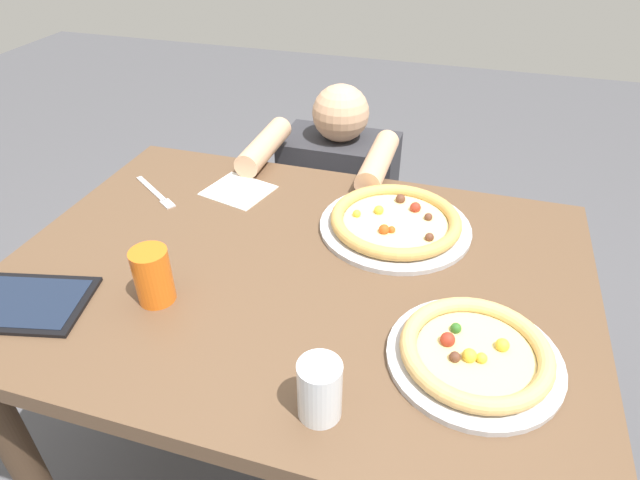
{
  "coord_description": "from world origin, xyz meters",
  "views": [
    {
      "loc": [
        0.32,
        -0.86,
        1.47
      ],
      "look_at": [
        0.03,
        0.08,
        0.78
      ],
      "focal_mm": 30.12,
      "sensor_mm": 36.0,
      "label": 1
    }
  ],
  "objects_px": {
    "pizza_far": "(395,222)",
    "tablet": "(26,303)",
    "fork": "(156,193)",
    "diner_seated": "(338,222)",
    "pizza_near": "(475,353)",
    "drink_cup_colored": "(153,276)",
    "water_cup_clear": "(320,389)"
  },
  "relations": [
    {
      "from": "pizza_near",
      "to": "pizza_far",
      "type": "height_order",
      "value": "same"
    },
    {
      "from": "pizza_far",
      "to": "diner_seated",
      "type": "bearing_deg",
      "value": 118.77
    },
    {
      "from": "pizza_far",
      "to": "diner_seated",
      "type": "distance_m",
      "value": 0.66
    },
    {
      "from": "pizza_far",
      "to": "water_cup_clear",
      "type": "height_order",
      "value": "water_cup_clear"
    },
    {
      "from": "fork",
      "to": "tablet",
      "type": "xyz_separation_m",
      "value": [
        -0.02,
        -0.46,
        0.0
      ]
    },
    {
      "from": "diner_seated",
      "to": "tablet",
      "type": "bearing_deg",
      "value": -111.65
    },
    {
      "from": "pizza_near",
      "to": "diner_seated",
      "type": "relative_size",
      "value": 0.34
    },
    {
      "from": "water_cup_clear",
      "to": "fork",
      "type": "distance_m",
      "value": 0.81
    },
    {
      "from": "drink_cup_colored",
      "to": "fork",
      "type": "distance_m",
      "value": 0.43
    },
    {
      "from": "diner_seated",
      "to": "pizza_far",
      "type": "bearing_deg",
      "value": -61.23
    },
    {
      "from": "water_cup_clear",
      "to": "diner_seated",
      "type": "distance_m",
      "value": 1.14
    },
    {
      "from": "pizza_far",
      "to": "tablet",
      "type": "height_order",
      "value": "pizza_far"
    },
    {
      "from": "tablet",
      "to": "diner_seated",
      "type": "xyz_separation_m",
      "value": [
        0.38,
        0.96,
        -0.34
      ]
    },
    {
      "from": "water_cup_clear",
      "to": "tablet",
      "type": "distance_m",
      "value": 0.64
    },
    {
      "from": "pizza_near",
      "to": "diner_seated",
      "type": "xyz_separation_m",
      "value": [
        -0.47,
        0.86,
        -0.36
      ]
    },
    {
      "from": "tablet",
      "to": "drink_cup_colored",
      "type": "bearing_deg",
      "value": 20.83
    },
    {
      "from": "fork",
      "to": "tablet",
      "type": "height_order",
      "value": "tablet"
    },
    {
      "from": "pizza_near",
      "to": "diner_seated",
      "type": "bearing_deg",
      "value": 118.92
    },
    {
      "from": "fork",
      "to": "pizza_near",
      "type": "bearing_deg",
      "value": -22.77
    },
    {
      "from": "pizza_near",
      "to": "water_cup_clear",
      "type": "distance_m",
      "value": 0.29
    },
    {
      "from": "pizza_near",
      "to": "drink_cup_colored",
      "type": "distance_m",
      "value": 0.62
    },
    {
      "from": "fork",
      "to": "diner_seated",
      "type": "relative_size",
      "value": 0.19
    },
    {
      "from": "fork",
      "to": "diner_seated",
      "type": "height_order",
      "value": "diner_seated"
    },
    {
      "from": "diner_seated",
      "to": "fork",
      "type": "bearing_deg",
      "value": -125.77
    },
    {
      "from": "water_cup_clear",
      "to": "tablet",
      "type": "bearing_deg",
      "value": 173.21
    },
    {
      "from": "pizza_near",
      "to": "tablet",
      "type": "bearing_deg",
      "value": -173.03
    },
    {
      "from": "drink_cup_colored",
      "to": "fork",
      "type": "bearing_deg",
      "value": 121.22
    },
    {
      "from": "pizza_far",
      "to": "drink_cup_colored",
      "type": "bearing_deg",
      "value": -136.91
    },
    {
      "from": "pizza_near",
      "to": "diner_seated",
      "type": "height_order",
      "value": "diner_seated"
    },
    {
      "from": "pizza_near",
      "to": "fork",
      "type": "distance_m",
      "value": 0.91
    },
    {
      "from": "fork",
      "to": "tablet",
      "type": "bearing_deg",
      "value": -92.21
    },
    {
      "from": "pizza_far",
      "to": "fork",
      "type": "bearing_deg",
      "value": -178.32
    }
  ]
}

